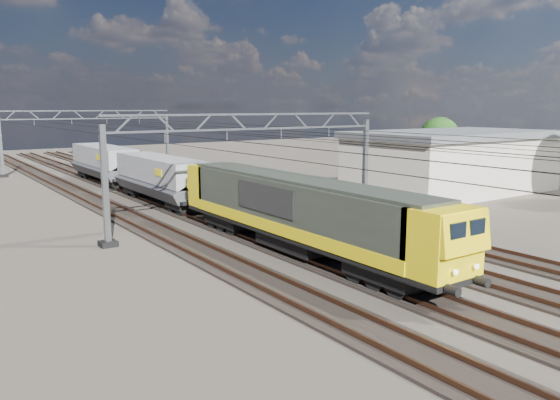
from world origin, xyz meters
TOP-DOWN VIEW (x-y plane):
  - ground at (0.00, 0.00)m, footprint 160.00×160.00m
  - track_outer_west at (-6.00, 0.00)m, footprint 2.60×140.00m
  - track_loco at (-2.00, 0.00)m, footprint 2.60×140.00m
  - track_inner_east at (2.00, 0.00)m, footprint 2.60×140.00m
  - track_outer_east at (6.00, 0.00)m, footprint 2.60×140.00m
  - catenary_gantry_mid at (0.00, 4.00)m, footprint 19.90×0.90m
  - catenary_gantry_far at (0.00, 40.00)m, footprint 19.90×0.90m
  - overhead_wires at (0.00, 8.00)m, footprint 12.03×140.00m
  - locomotive at (-2.00, -3.17)m, footprint 2.76×21.10m
  - hopper_wagon_lead at (-2.00, 14.52)m, footprint 3.38×13.00m
  - hopper_wagon_mid at (-2.00, 28.72)m, footprint 3.38×13.00m
  - industrial_shed at (22.00, 6.00)m, footprint 18.60×10.60m
  - tree_far at (30.32, 13.79)m, footprint 4.87×4.47m

SIDE VIEW (x-z plane):
  - ground at x=0.00m, z-range 0.00..0.00m
  - track_outer_west at x=-6.00m, z-range -0.08..0.22m
  - track_loco at x=-2.00m, z-range -0.08..0.22m
  - track_inner_east at x=2.00m, z-range -0.08..0.22m
  - track_outer_east at x=6.00m, z-range -0.08..0.22m
  - hopper_wagon_lead at x=-2.00m, z-range 0.60..3.86m
  - hopper_wagon_mid at x=-2.00m, z-range 0.60..3.86m
  - locomotive at x=-2.00m, z-range 0.52..4.14m
  - industrial_shed at x=22.00m, z-range 0.03..5.43m
  - catenary_gantry_mid at x=0.00m, z-range 0.35..7.46m
  - catenary_gantry_far at x=0.00m, z-range 0.35..7.46m
  - tree_far at x=30.32m, z-range 0.87..7.29m
  - overhead_wires at x=0.00m, z-range 5.48..6.02m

